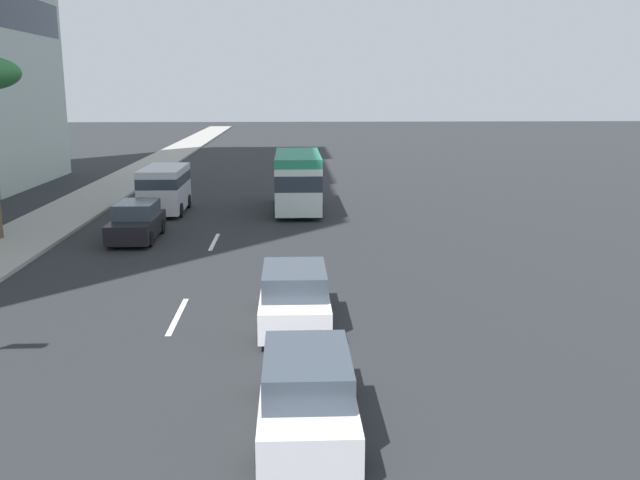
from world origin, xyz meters
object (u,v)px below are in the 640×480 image
Objects in this scene: car_fourth at (307,392)px; van_fifth at (165,187)px; minibus_second at (298,179)px; car_lead at (137,222)px; car_third at (294,296)px.

car_fourth is 0.97× the size of van_fifth.
minibus_second is at bearing -0.24° from car_fourth.
car_lead is 18.19m from car_fourth.
car_third is at bearing 179.06° from minibus_second.
car_lead is 9.81m from minibus_second.
minibus_second is 6.84m from van_fifth.
van_fifth is (23.36, 6.72, 0.60)m from car_fourth.
car_lead is at bearing 135.20° from minibus_second.
car_third is (-17.83, 0.29, -0.88)m from minibus_second.
minibus_second reaches higher than van_fifth.
van_fifth is at bearing 179.48° from car_lead.
car_lead is 6.51m from van_fifth.
minibus_second is 17.86m from car_third.
van_fifth is at bearing 93.76° from minibus_second.
car_fourth is (-5.97, -0.19, -0.02)m from car_third.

